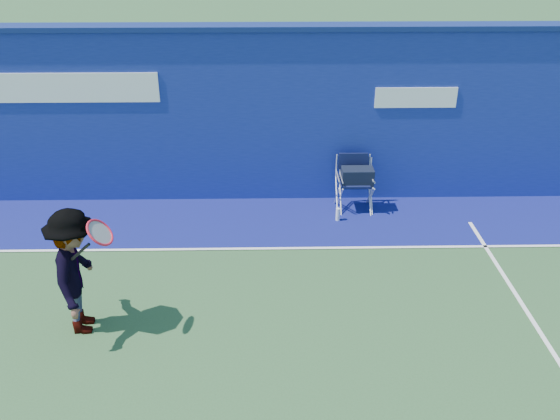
{
  "coord_description": "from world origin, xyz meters",
  "views": [
    {
      "loc": [
        1.1,
        -4.8,
        4.81
      ],
      "look_at": [
        1.24,
        2.6,
        1.0
      ],
      "focal_mm": 38.0,
      "sensor_mm": 36.0,
      "label": 1
    }
  ],
  "objects_px": {
    "water_bottle": "(338,214)",
    "tennis_player": "(77,272)",
    "directors_chair_left": "(353,194)",
    "directors_chair_right": "(356,190)"
  },
  "relations": [
    {
      "from": "water_bottle",
      "to": "tennis_player",
      "type": "distance_m",
      "value": 4.57
    },
    {
      "from": "directors_chair_left",
      "to": "tennis_player",
      "type": "relative_size",
      "value": 0.58
    },
    {
      "from": "directors_chair_left",
      "to": "water_bottle",
      "type": "relative_size",
      "value": 4.18
    },
    {
      "from": "directors_chair_right",
      "to": "water_bottle",
      "type": "xyz_separation_m",
      "value": [
        -0.36,
        -0.43,
        -0.26
      ]
    },
    {
      "from": "directors_chair_left",
      "to": "tennis_player",
      "type": "distance_m",
      "value": 5.05
    },
    {
      "from": "water_bottle",
      "to": "tennis_player",
      "type": "xyz_separation_m",
      "value": [
        -3.52,
        -2.82,
        0.72
      ]
    },
    {
      "from": "directors_chair_left",
      "to": "water_bottle",
      "type": "xyz_separation_m",
      "value": [
        -0.31,
        -0.43,
        -0.19
      ]
    },
    {
      "from": "directors_chair_left",
      "to": "water_bottle",
      "type": "distance_m",
      "value": 0.56
    },
    {
      "from": "directors_chair_right",
      "to": "tennis_player",
      "type": "distance_m",
      "value": 5.08
    },
    {
      "from": "directors_chair_right",
      "to": "tennis_player",
      "type": "bearing_deg",
      "value": -140.01
    }
  ]
}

